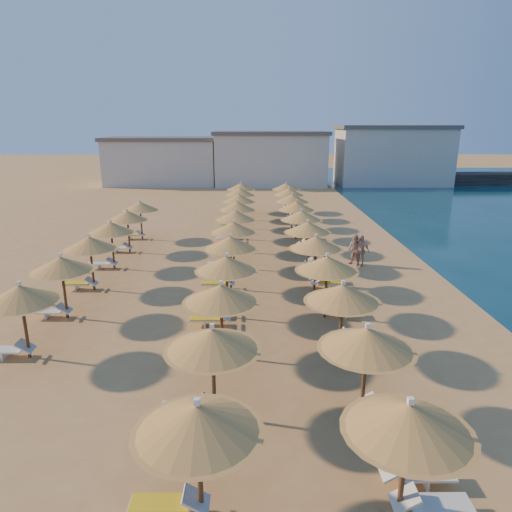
{
  "coord_description": "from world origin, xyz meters",
  "views": [
    {
      "loc": [
        -0.7,
        -20.13,
        8.33
      ],
      "look_at": [
        -0.54,
        4.0,
        1.3
      ],
      "focal_mm": 32.0,
      "sensor_mm": 36.0,
      "label": 1
    }
  ],
  "objects_px": {
    "parasol_row_east": "(308,228)",
    "jetty": "(458,179)",
    "beachgoer_a": "(325,270)",
    "beachgoer_b": "(355,250)",
    "parasol_row_west": "(233,228)",
    "beachgoer_c": "(361,250)"
  },
  "relations": [
    {
      "from": "beachgoer_c",
      "to": "beachgoer_a",
      "type": "bearing_deg",
      "value": -85.81
    },
    {
      "from": "jetty",
      "to": "beachgoer_b",
      "type": "distance_m",
      "value": 45.12
    },
    {
      "from": "jetty",
      "to": "parasol_row_east",
      "type": "xyz_separation_m",
      "value": [
        -26.13,
        -39.32,
        1.71
      ]
    },
    {
      "from": "jetty",
      "to": "parasol_row_east",
      "type": "bearing_deg",
      "value": -129.27
    },
    {
      "from": "beachgoer_a",
      "to": "beachgoer_b",
      "type": "xyz_separation_m",
      "value": [
        2.39,
        3.74,
        0.05
      ]
    },
    {
      "from": "jetty",
      "to": "parasol_row_west",
      "type": "relative_size",
      "value": 0.78
    },
    {
      "from": "jetty",
      "to": "beachgoer_a",
      "type": "xyz_separation_m",
      "value": [
        -25.54,
        -42.46,
        0.16
      ]
    },
    {
      "from": "parasol_row_east",
      "to": "parasol_row_west",
      "type": "xyz_separation_m",
      "value": [
        -4.35,
        0.0,
        0.0
      ]
    },
    {
      "from": "parasol_row_east",
      "to": "jetty",
      "type": "bearing_deg",
      "value": 56.39
    },
    {
      "from": "parasol_row_west",
      "to": "beachgoer_a",
      "type": "height_order",
      "value": "parasol_row_west"
    },
    {
      "from": "parasol_row_west",
      "to": "jetty",
      "type": "bearing_deg",
      "value": 52.22
    },
    {
      "from": "parasol_row_west",
      "to": "beachgoer_b",
      "type": "relative_size",
      "value": 20.16
    },
    {
      "from": "beachgoer_a",
      "to": "beachgoer_b",
      "type": "distance_m",
      "value": 4.43
    },
    {
      "from": "jetty",
      "to": "beachgoer_a",
      "type": "bearing_deg",
      "value": -126.7
    },
    {
      "from": "beachgoer_a",
      "to": "beachgoer_c",
      "type": "bearing_deg",
      "value": 131.78
    },
    {
      "from": "parasol_row_east",
      "to": "beachgoer_c",
      "type": "bearing_deg",
      "value": 9.66
    },
    {
      "from": "beachgoer_c",
      "to": "beachgoer_b",
      "type": "distance_m",
      "value": 0.34
    },
    {
      "from": "beachgoer_c",
      "to": "beachgoer_b",
      "type": "relative_size",
      "value": 1.0
    },
    {
      "from": "jetty",
      "to": "beachgoer_b",
      "type": "bearing_deg",
      "value": -126.55
    },
    {
      "from": "jetty",
      "to": "beachgoer_a",
      "type": "relative_size",
      "value": 16.51
    },
    {
      "from": "beachgoer_b",
      "to": "parasol_row_west",
      "type": "bearing_deg",
      "value": -127.08
    },
    {
      "from": "beachgoer_c",
      "to": "beachgoer_b",
      "type": "bearing_deg",
      "value": -145.79
    }
  ]
}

